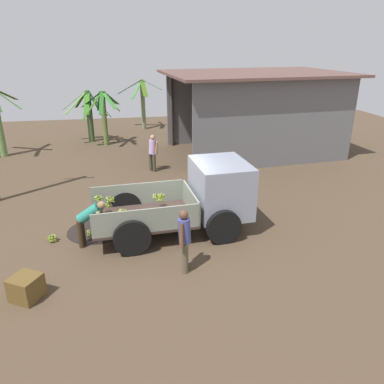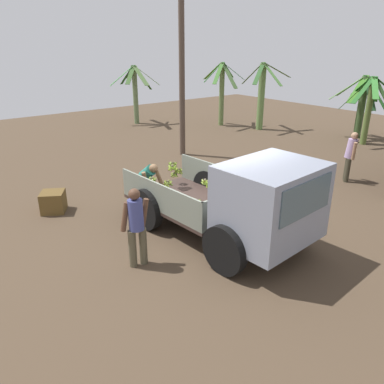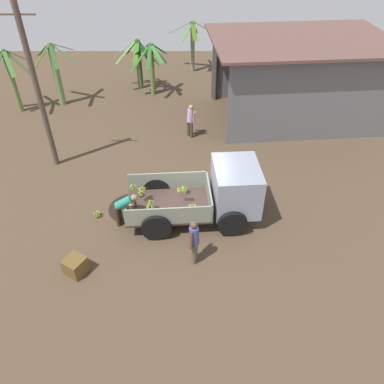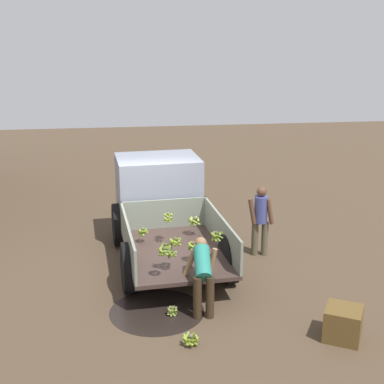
{
  "view_description": "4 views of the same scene",
  "coord_description": "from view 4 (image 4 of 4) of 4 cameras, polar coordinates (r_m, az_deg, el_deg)",
  "views": [
    {
      "loc": [
        -1.06,
        -10.2,
        5.27
      ],
      "look_at": [
        0.69,
        -0.42,
        1.25
      ],
      "focal_mm": 35.0,
      "sensor_mm": 36.0,
      "label": 1
    },
    {
      "loc": [
        5.91,
        -5.54,
        4.15
      ],
      "look_at": [
        -0.2,
        -0.78,
        1.06
      ],
      "focal_mm": 35.0,
      "sensor_mm": 36.0,
      "label": 2
    },
    {
      "loc": [
        0.08,
        -10.34,
        9.0
      ],
      "look_at": [
        0.08,
        -0.34,
        1.1
      ],
      "focal_mm": 35.0,
      "sensor_mm": 36.0,
      "label": 3
    },
    {
      "loc": [
        -10.84,
        0.67,
        4.87
      ],
      "look_at": [
        1.0,
        -0.98,
        1.31
      ],
      "focal_mm": 50.0,
      "sensor_mm": 36.0,
      "label": 4
    }
  ],
  "objects": [
    {
      "name": "ground",
      "position": [
        11.9,
        -4.07,
        -7.61
      ],
      "size": [
        36.0,
        36.0,
        0.0
      ],
      "primitive_type": "plane",
      "color": "#4B3B2A"
    },
    {
      "name": "person_foreground_visitor",
      "position": [
        12.08,
        7.33,
        -2.73
      ],
      "size": [
        0.36,
        0.61,
        1.63
      ],
      "rotation": [
        0.0,
        0.0,
        2.96
      ],
      "color": "brown",
      "rests_on": "ground"
    },
    {
      "name": "banana_bunch_on_ground_1",
      "position": [
        8.97,
        -0.15,
        -15.41
      ],
      "size": [
        0.29,
        0.29,
        0.21
      ],
      "color": "brown",
      "rests_on": "ground"
    },
    {
      "name": "mud_patch_0",
      "position": [
        10.0,
        -3.77,
        -12.58
      ],
      "size": [
        1.74,
        1.74,
        0.01
      ],
      "primitive_type": "cylinder",
      "color": "black",
      "rests_on": "ground"
    },
    {
      "name": "cargo_truck",
      "position": [
        12.56,
        -3.3,
        -0.95
      ],
      "size": [
        4.65,
        2.51,
        2.04
      ],
      "rotation": [
        0.0,
        0.0,
        0.07
      ],
      "color": "#3D2D27",
      "rests_on": "ground"
    },
    {
      "name": "person_worker_loading",
      "position": [
        9.65,
        1.13,
        -8.54
      ],
      "size": [
        0.8,
        0.65,
        1.29
      ],
      "rotation": [
        0.0,
        0.0,
        -0.07
      ],
      "color": "#332617",
      "rests_on": "ground"
    },
    {
      "name": "banana_bunch_on_ground_0",
      "position": [
        9.82,
        -2.13,
        -12.52
      ],
      "size": [
        0.2,
        0.2,
        0.18
      ],
      "color": "brown",
      "rests_on": "ground"
    },
    {
      "name": "wooden_crate_0",
      "position": [
        9.41,
        15.82,
        -13.34
      ],
      "size": [
        0.8,
        0.8,
        0.55
      ],
      "primitive_type": "cube",
      "rotation": [
        0.0,
        0.0,
        2.61
      ],
      "color": "brown",
      "rests_on": "ground"
    }
  ]
}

